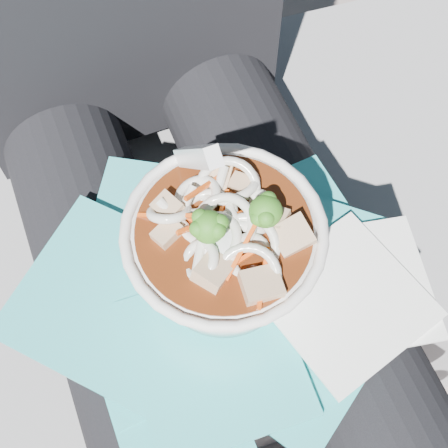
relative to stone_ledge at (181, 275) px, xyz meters
name	(u,v)px	position (x,y,z in m)	size (l,w,h in m)	color
ground	(218,398)	(0.00, -0.15, -0.23)	(20.00, 20.00, 0.00)	slate
stone_ledge	(181,275)	(0.00, 0.00, 0.00)	(1.00, 0.50, 0.46)	gray
lap	(214,291)	(0.00, -0.15, 0.30)	(0.32, 0.48, 0.14)	black
person_body	(181,205)	(0.00, -0.06, 0.32)	(0.34, 0.94, 0.99)	black
plastic_bag	(215,302)	(-0.01, -0.19, 0.37)	(0.38, 0.34, 0.02)	#2AAFB2
napkins	(354,293)	(0.10, -0.23, 0.39)	(0.16, 0.15, 0.01)	white
udon_bowl	(224,247)	(0.00, -0.17, 0.44)	(0.19, 0.19, 0.20)	white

